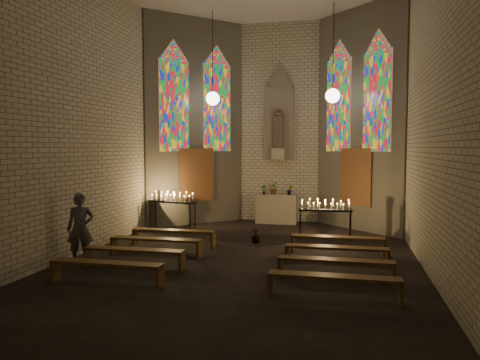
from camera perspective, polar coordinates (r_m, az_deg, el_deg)
name	(u,v)px	position (r m, az deg, el deg)	size (l,w,h in m)	color
floor	(243,260)	(11.11, 0.36, -9.68)	(12.00, 12.00, 0.00)	black
room	(267,111)	(14.15, 3.33, 8.39)	(8.22, 12.43, 7.00)	beige
altar	(277,209)	(16.30, 4.48, -3.52)	(1.40, 0.60, 1.00)	#BBB099
flower_vase_left	(264,190)	(16.20, 2.90, -1.19)	(0.17, 0.12, 0.33)	#4C723F
flower_vase_center	(274,188)	(16.32, 4.14, -0.98)	(0.39, 0.34, 0.43)	#4C723F
flower_vase_right	(290,190)	(16.13, 6.08, -1.22)	(0.19, 0.15, 0.34)	#4C723F
aisle_flower_pot	(256,235)	(12.95, 1.95, -6.71)	(0.25, 0.25, 0.45)	#4C723F
votive_stand_left	(172,199)	(14.87, -8.28, -2.30)	(1.64, 0.72, 1.17)	black
votive_stand_right	(325,207)	(13.44, 10.36, -3.29)	(1.51, 0.47, 1.09)	black
pew_left_0	(173,233)	(12.69, -8.12, -6.37)	(2.26, 0.32, 0.43)	#533817
pew_right_0	(337,240)	(11.88, 11.79, -7.13)	(2.26, 0.32, 0.43)	#533817
pew_left_1	(156,241)	(11.60, -10.24, -7.38)	(2.26, 0.32, 0.43)	#533817
pew_right_1	(336,250)	(10.71, 11.68, -8.36)	(2.26, 0.32, 0.43)	#533817
pew_left_2	(134,252)	(10.53, -12.82, -8.59)	(2.26, 0.32, 0.43)	#533817
pew_right_2	(335,263)	(9.54, 11.54, -9.89)	(2.26, 0.32, 0.43)	#533817
pew_left_3	(106,266)	(9.49, -15.99, -10.04)	(2.26, 0.32, 0.43)	#533817
pew_right_3	(334,280)	(8.38, 11.36, -11.85)	(2.26, 0.32, 0.43)	#533817
visitor	(80,228)	(11.19, -18.87, -5.61)	(0.59, 0.38, 1.61)	#4E4E59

